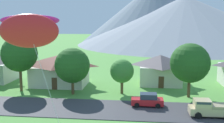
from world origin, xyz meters
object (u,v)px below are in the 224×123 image
Objects in this scene: house_left_center at (60,70)px; tree_left_of_center at (72,65)px; tree_right_of_center at (19,54)px; tree_near_right at (190,63)px; kite_flyer_with_kite at (31,34)px; pickup_truck_sand_west_side at (210,108)px; house_right_center at (160,69)px; parked_car_red_west_end at (147,100)px; tree_far_right at (122,71)px.

tree_left_of_center is at bearing -55.69° from house_left_center.
tree_left_of_center is 0.81× the size of tree_right_of_center.
tree_near_right is 29.71m from kite_flyer_with_kite.
tree_right_of_center reaches higher than house_left_center.
tree_right_of_center is 1.71× the size of pickup_truck_sand_west_side.
house_right_center is 24.05m from tree_right_of_center.
house_left_center is 1.38× the size of tree_left_of_center.
tree_near_right is 9.17m from pickup_truck_sand_west_side.
kite_flyer_with_kite reaches higher than house_right_center.
pickup_truck_sand_west_side is at bearing -81.55° from tree_near_right.
parked_car_red_west_end is at bearing -100.25° from house_right_center.
pickup_truck_sand_west_side is (27.48, -8.68, -4.96)m from tree_right_of_center.
house_left_center is 6.80m from tree_left_of_center.
house_right_center is 1.48× the size of pickup_truck_sand_west_side.
tree_right_of_center reaches higher than pickup_truck_sand_west_side.
tree_far_right is (16.28, 0.25, -2.46)m from tree_right_of_center.
tree_left_of_center reaches higher than parked_car_red_west_end.
tree_left_of_center is at bearing -178.63° from tree_near_right.
tree_near_right is at bearing -13.31° from house_left_center.
pickup_truck_sand_west_side is (4.94, -16.34, -1.62)m from house_right_center.
pickup_truck_sand_west_side is at bearing -22.77° from parked_car_red_west_end.
house_left_center is 0.83× the size of kite_flyer_with_kite.
house_right_center is 9.36m from tree_near_right.
tree_right_of_center is 2.10× the size of parked_car_red_west_end.
house_right_center is at bearing 49.77° from tree_far_right.
tree_left_of_center is 1.33× the size of tree_far_right.
pickup_truck_sand_west_side reaches higher than parked_car_red_west_end.
house_right_center is 1.82× the size of parked_car_red_west_end.
tree_right_of_center is 16.46m from tree_far_right.
house_left_center is 2.34× the size of parked_car_red_west_end.
tree_near_right reaches higher than tree_left_of_center.
pickup_truck_sand_west_side is 24.85m from kite_flyer_with_kite.
tree_left_of_center is at bearing -170.69° from tree_far_right.
tree_far_right is 0.46× the size of kite_flyer_with_kite.
tree_near_right is at bearing 64.00° from kite_flyer_with_kite.
parked_car_red_west_end is (20.15, -5.60, -5.16)m from tree_right_of_center.
tree_near_right reaches higher than tree_far_right.
tree_right_of_center is (-5.09, -4.46, 3.25)m from house_left_center.
house_right_center is (17.46, 3.21, -0.09)m from house_left_center.
tree_right_of_center is 21.54m from parked_car_red_west_end.
tree_near_right is (3.73, -8.22, 2.46)m from house_right_center.
tree_far_right is 7.51m from parked_car_red_west_end.
kite_flyer_with_kite is (-6.66, -21.18, 9.89)m from parked_car_red_west_end.
house_right_center is 36.52m from kite_flyer_with_kite.
kite_flyer_with_kite is (4.70, -25.81, 6.25)m from tree_left_of_center.
kite_flyer_with_kite is at bearing -107.46° from parked_car_red_west_end.
tree_left_of_center is 17.51m from tree_near_right.
kite_flyer_with_kite is at bearing -63.27° from tree_right_of_center.
parked_car_red_west_end is 0.81× the size of pickup_truck_sand_west_side.
tree_far_right is (7.49, 1.23, -0.94)m from tree_left_of_center.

